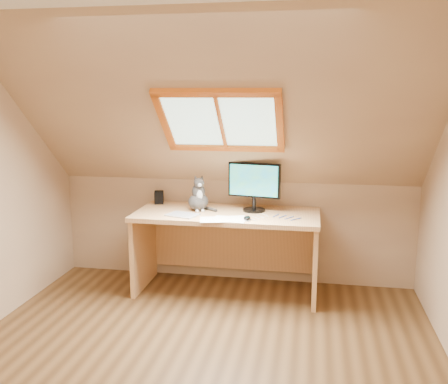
# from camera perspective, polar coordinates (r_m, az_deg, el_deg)

# --- Properties ---
(ground) EXTENTS (3.50, 3.50, 0.00)m
(ground) POSITION_cam_1_polar(r_m,az_deg,el_deg) (3.61, -3.53, -19.53)
(ground) COLOR brown
(ground) RESTS_ON ground
(room_shell) EXTENTS (3.52, 3.52, 2.41)m
(room_shell) POSITION_cam_1_polar(r_m,az_deg,el_deg) (3.04, -4.27, 3.36)
(room_shell) COLOR tan
(room_shell) RESTS_ON ground
(desk) EXTENTS (1.69, 0.74, 0.77)m
(desk) POSITION_cam_1_polar(r_m,az_deg,el_deg) (4.71, 0.47, -4.88)
(desk) COLOR tan
(desk) RESTS_ON ground
(monitor) EXTENTS (0.49, 0.21, 0.45)m
(monitor) POSITION_cam_1_polar(r_m,az_deg,el_deg) (4.59, 3.47, 0.97)
(monitor) COLOR black
(monitor) RESTS_ON desk
(cat) EXTENTS (0.26, 0.28, 0.34)m
(cat) POSITION_cam_1_polar(r_m,az_deg,el_deg) (4.65, -2.94, -0.63)
(cat) COLOR #3B3634
(cat) RESTS_ON desk
(desk_speaker) EXTENTS (0.11, 0.11, 0.13)m
(desk_speaker) POSITION_cam_1_polar(r_m,az_deg,el_deg) (4.98, -7.44, -0.61)
(desk_speaker) COLOR black
(desk_speaker) RESTS_ON desk
(graphics_tablet) EXTENTS (0.32, 0.27, 0.01)m
(graphics_tablet) POSITION_cam_1_polar(r_m,az_deg,el_deg) (4.48, -4.77, -2.63)
(graphics_tablet) COLOR #B2B2B7
(graphics_tablet) RESTS_ON desk
(mouse) EXTENTS (0.07, 0.11, 0.03)m
(mouse) POSITION_cam_1_polar(r_m,az_deg,el_deg) (4.32, 2.66, -3.00)
(mouse) COLOR black
(mouse) RESTS_ON desk
(papers) EXTENTS (0.35, 0.30, 0.01)m
(papers) POSITION_cam_1_polar(r_m,az_deg,el_deg) (4.34, -0.46, -3.10)
(papers) COLOR white
(papers) RESTS_ON desk
(cables) EXTENTS (0.51, 0.26, 0.01)m
(cables) POSITION_cam_1_polar(r_m,az_deg,el_deg) (4.42, 5.85, -2.89)
(cables) COLOR silver
(cables) RESTS_ON desk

